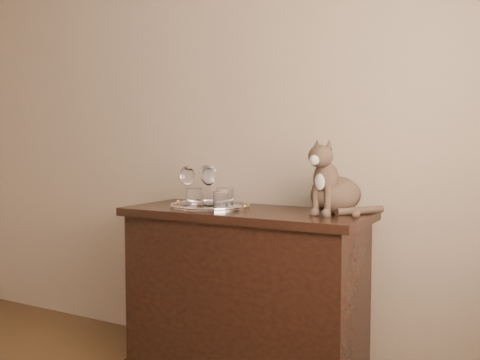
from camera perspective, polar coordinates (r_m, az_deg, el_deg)
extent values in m
cube|color=tan|center=(3.17, -6.40, 7.12)|extent=(4.00, 0.10, 2.70)
cylinder|color=silver|center=(2.69, -3.19, -2.87)|extent=(0.40, 0.40, 0.01)
cylinder|color=white|center=(2.59, -2.10, -2.13)|extent=(0.07, 0.07, 0.08)
cylinder|color=white|center=(2.60, -4.84, -1.96)|extent=(0.09, 0.09, 0.10)
cylinder|color=white|center=(2.64, -1.64, -1.87)|extent=(0.08, 0.08, 0.10)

